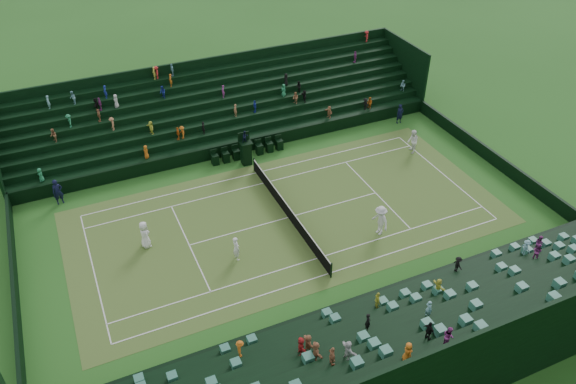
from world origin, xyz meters
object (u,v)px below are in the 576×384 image
player_near_east (236,248)px  player_far_west (413,142)px  tennis_net (288,211)px  umpire_chair (246,150)px  player_near_west (145,235)px  player_far_east (380,220)px

player_near_east → player_far_west: (-5.57, 15.73, 0.12)m
tennis_net → player_far_west: 11.99m
umpire_chair → player_near_west: size_ratio=1.50×
player_near_west → tennis_net: bearing=-109.6°
umpire_chair → player_far_west: 12.21m
player_far_west → player_far_east: size_ratio=0.91×
player_far_east → player_far_west: bearing=126.7°
umpire_chair → player_near_east: umpire_chair is taller
player_near_west → player_far_east: player_far_east is taller
umpire_chair → player_near_east: size_ratio=1.69×
tennis_net → umpire_chair: (-6.93, -0.17, 0.61)m
player_far_west → player_far_east: 9.95m
player_near_west → player_far_west: size_ratio=0.98×
tennis_net → umpire_chair: umpire_chair is taller
umpire_chair → player_far_east: (10.56, 4.57, -0.15)m
player_far_west → tennis_net: bearing=-54.6°
player_near_west → player_far_west: 20.35m
tennis_net → umpire_chair: size_ratio=4.37×
player_near_west → player_near_east: player_near_west is taller
player_near_east → player_near_west: bearing=46.6°
player_near_east → player_far_east: bearing=-107.3°
umpire_chair → player_far_west: (3.58, 11.67, -0.23)m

